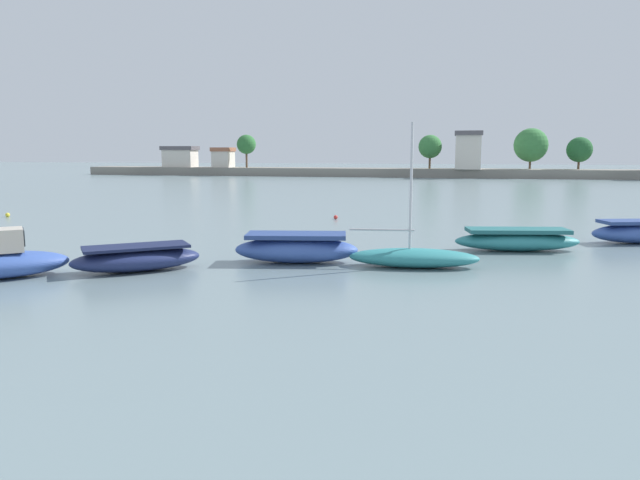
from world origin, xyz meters
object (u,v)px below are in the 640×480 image
at_px(mooring_buoy_2, 283,246).
at_px(mooring_buoy_3, 8,215).
at_px(moored_boat_3, 137,259).
at_px(moored_boat_4, 296,248).
at_px(moored_boat_5, 414,257).
at_px(moored_boat_6, 517,240).
at_px(mooring_buoy_4, 336,217).

bearing_deg(mooring_buoy_2, mooring_buoy_3, 158.47).
xyz_separation_m(moored_boat_3, moored_boat_4, (5.25, 2.95, 0.10)).
relative_size(moored_boat_3, mooring_buoy_2, 15.92).
distance_m(moored_boat_3, moored_boat_5, 10.29).
distance_m(moored_boat_6, mooring_buoy_4, 14.31).
xyz_separation_m(moored_boat_3, moored_boat_6, (14.00, 7.82, 0.01)).
xyz_separation_m(moored_boat_5, mooring_buoy_3, (-27.56, 11.18, -0.23)).
relative_size(moored_boat_5, mooring_buoy_2, 18.27).
bearing_deg(mooring_buoy_4, moored_boat_6, -44.54).
bearing_deg(moored_boat_6, moored_boat_3, -161.73).
bearing_deg(mooring_buoy_4, mooring_buoy_3, -170.39).
distance_m(moored_boat_4, mooring_buoy_3, 25.59).
distance_m(moored_boat_5, mooring_buoy_2, 6.53).
xyz_separation_m(moored_boat_5, moored_boat_6, (4.17, 4.79, 0.09)).
height_order(moored_boat_6, mooring_buoy_3, moored_boat_6).
bearing_deg(moored_boat_5, mooring_buoy_4, 106.26).
distance_m(moored_boat_6, mooring_buoy_2, 10.36).
relative_size(moored_boat_3, mooring_buoy_4, 17.75).
distance_m(moored_boat_3, moored_boat_6, 16.04).
relative_size(moored_boat_5, mooring_buoy_4, 20.37).
relative_size(moored_boat_6, mooring_buoy_2, 19.12).
bearing_deg(moored_boat_3, moored_boat_4, -8.80).
relative_size(moored_boat_4, moored_boat_5, 0.95).
xyz_separation_m(moored_boat_6, mooring_buoy_4, (-10.20, 10.03, -0.33)).
bearing_deg(moored_boat_4, mooring_buoy_3, 143.11).
bearing_deg(mooring_buoy_3, moored_boat_4, -26.10).
bearing_deg(moored_boat_3, mooring_buoy_4, 39.82).
bearing_deg(moored_boat_5, mooring_buoy_3, 152.07).
xyz_separation_m(moored_boat_4, mooring_buoy_3, (-22.98, 11.26, -0.41)).
height_order(moored_boat_3, moored_boat_5, moored_boat_5).
distance_m(moored_boat_5, mooring_buoy_3, 29.74).
relative_size(moored_boat_4, mooring_buoy_4, 19.30).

